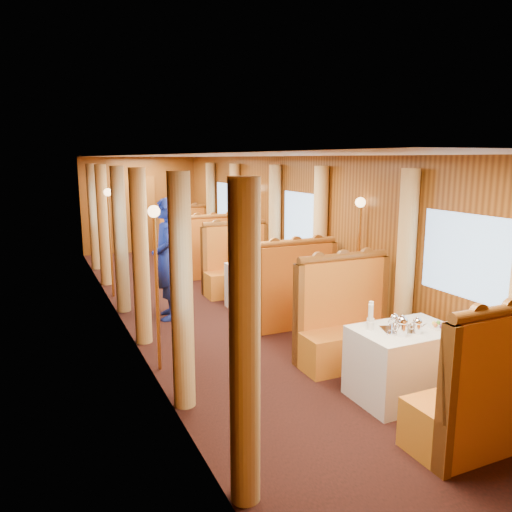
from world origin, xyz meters
TOP-DOWN VIEW (x-y plane):
  - floor at (0.00, 0.00)m, footprint 3.00×12.00m
  - ceiling at (0.00, 0.00)m, footprint 3.00×12.00m
  - wall_far at (0.00, 6.00)m, footprint 3.00×0.01m
  - wall_left at (-1.50, 0.00)m, footprint 0.01×12.00m
  - wall_right at (1.50, 0.00)m, footprint 0.01×12.00m
  - doorway_far at (0.00, 5.97)m, footprint 0.80×0.04m
  - table_near at (0.75, -3.50)m, footprint 1.05×0.72m
  - banquette_near_fwd at (0.75, -4.51)m, footprint 1.30×0.55m
  - banquette_near_aft at (0.75, -2.49)m, footprint 1.30×0.55m
  - table_mid at (0.75, 0.00)m, footprint 1.05×0.72m
  - banquette_mid_fwd at (0.75, -1.01)m, footprint 1.30×0.55m
  - banquette_mid_aft at (0.75, 1.01)m, footprint 1.30×0.55m
  - table_far at (0.75, 3.50)m, footprint 1.05×0.72m
  - banquette_far_fwd at (0.75, 2.49)m, footprint 1.30×0.55m
  - banquette_far_aft at (0.75, 4.51)m, footprint 1.30×0.55m
  - tea_tray at (0.65, -3.51)m, footprint 0.41×0.36m
  - teapot_left at (0.57, -3.63)m, footprint 0.21×0.17m
  - teapot_right at (0.75, -3.65)m, footprint 0.18×0.15m
  - teapot_back at (0.65, -3.43)m, footprint 0.14×0.11m
  - fruit_plate at (1.09, -3.61)m, footprint 0.24×0.24m
  - cup_inboard at (0.40, -3.36)m, footprint 0.08×0.08m
  - cup_outboard at (0.47, -3.27)m, footprint 0.08×0.08m
  - rose_vase_mid at (0.72, -0.02)m, footprint 0.06×0.06m
  - rose_vase_far at (0.78, 3.47)m, footprint 0.06×0.06m
  - window_left_near at (-1.49, -3.50)m, footprint 0.01×1.20m
  - curtain_left_near_a at (-1.38, -4.28)m, footprint 0.22×0.22m
  - curtain_left_near_b at (-1.38, -2.72)m, footprint 0.22×0.22m
  - window_right_near at (1.49, -3.50)m, footprint 0.01×1.20m
  - curtain_right_near_b at (1.38, -2.72)m, footprint 0.22×0.22m
  - window_left_mid at (-1.49, 0.00)m, footprint 0.01×1.20m
  - curtain_left_mid_a at (-1.38, -0.78)m, footprint 0.22×0.22m
  - curtain_left_mid_b at (-1.38, 0.78)m, footprint 0.22×0.22m
  - window_right_mid at (1.49, 0.00)m, footprint 0.01×1.20m
  - curtain_right_mid_a at (1.38, -0.78)m, footprint 0.22×0.22m
  - curtain_right_mid_b at (1.38, 0.78)m, footprint 0.22×0.22m
  - window_left_far at (-1.49, 3.50)m, footprint 0.01×1.20m
  - curtain_left_far_a at (-1.38, 2.72)m, footprint 0.22×0.22m
  - curtain_left_far_b at (-1.38, 4.28)m, footprint 0.22×0.22m
  - window_right_far at (1.49, 3.50)m, footprint 0.01×1.20m
  - curtain_right_far_a at (1.38, 2.72)m, footprint 0.22×0.22m
  - curtain_right_far_b at (1.38, 4.28)m, footprint 0.22×0.22m
  - sconce_left_fore at (-1.40, -1.75)m, footprint 0.14×0.14m
  - sconce_right_fore at (1.40, -1.75)m, footprint 0.14×0.14m
  - sconce_left_aft at (-1.40, 1.75)m, footprint 0.14×0.14m
  - sconce_right_aft at (1.40, 1.75)m, footprint 0.14×0.14m
  - steward at (-0.80, 0.12)m, footprint 0.56×0.75m
  - passenger at (0.75, 0.73)m, footprint 0.40×0.44m

SIDE VIEW (x-z plane):
  - floor at x=0.00m, z-range -0.01..0.01m
  - table_near at x=0.75m, z-range 0.00..0.75m
  - table_mid at x=0.75m, z-range 0.00..0.75m
  - table_far at x=0.75m, z-range 0.00..0.75m
  - banquette_near_fwd at x=0.75m, z-range -0.25..1.09m
  - banquette_near_aft at x=0.75m, z-range -0.25..1.09m
  - banquette_mid_fwd at x=0.75m, z-range -0.25..1.09m
  - banquette_mid_aft at x=0.75m, z-range -0.25..1.09m
  - banquette_far_fwd at x=0.75m, z-range -0.25..1.09m
  - banquette_far_aft at x=0.75m, z-range -0.25..1.09m
  - passenger at x=0.75m, z-range 0.36..1.12m
  - tea_tray at x=0.65m, z-range 0.75..0.76m
  - fruit_plate at x=1.09m, z-range 0.74..0.80m
  - teapot_back at x=0.65m, z-range 0.75..0.87m
  - teapot_right at x=0.75m, z-range 0.75..0.87m
  - teapot_left at x=0.57m, z-range 0.75..0.90m
  - cup_inboard at x=0.40m, z-range 0.72..0.99m
  - cup_outboard at x=0.47m, z-range 0.72..0.99m
  - rose_vase_mid at x=0.72m, z-range 0.75..1.11m
  - rose_vase_far at x=0.78m, z-range 0.75..1.11m
  - steward at x=-0.80m, z-range 0.00..1.88m
  - doorway_far at x=0.00m, z-range 0.00..2.00m
  - curtain_left_near_a at x=-1.38m, z-range 0.00..2.35m
  - curtain_left_near_b at x=-1.38m, z-range 0.00..2.35m
  - curtain_right_near_b at x=1.38m, z-range 0.00..2.35m
  - curtain_left_mid_a at x=-1.38m, z-range 0.00..2.35m
  - curtain_left_mid_b at x=-1.38m, z-range 0.00..2.35m
  - curtain_right_mid_a at x=1.38m, z-range 0.00..2.35m
  - curtain_right_mid_b at x=1.38m, z-range 0.00..2.35m
  - curtain_left_far_a at x=-1.38m, z-range 0.00..2.35m
  - curtain_left_far_b at x=-1.38m, z-range 0.00..2.35m
  - curtain_right_far_a at x=1.38m, z-range 0.00..2.35m
  - curtain_right_far_b at x=1.38m, z-range 0.00..2.35m
  - wall_far at x=0.00m, z-range 0.00..2.50m
  - wall_left at x=-1.50m, z-range 0.00..2.50m
  - wall_right at x=1.50m, z-range 0.00..2.50m
  - sconce_left_fore at x=-1.40m, z-range 0.41..2.36m
  - sconce_right_fore at x=1.40m, z-range 0.41..2.36m
  - sconce_left_aft at x=-1.40m, z-range 0.41..2.36m
  - sconce_right_aft at x=1.40m, z-range 0.41..2.36m
  - window_left_near at x=-1.49m, z-range 1.00..1.90m
  - window_right_near at x=1.49m, z-range 1.00..1.90m
  - window_left_mid at x=-1.49m, z-range 1.00..1.90m
  - window_right_mid at x=1.49m, z-range 1.00..1.90m
  - window_left_far at x=-1.49m, z-range 1.00..1.90m
  - window_right_far at x=1.49m, z-range 1.00..1.90m
  - ceiling at x=0.00m, z-range 2.49..2.51m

